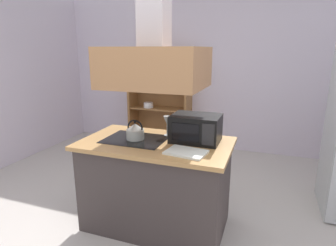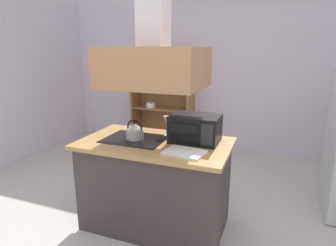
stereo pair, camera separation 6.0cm
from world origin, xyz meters
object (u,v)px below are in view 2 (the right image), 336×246
dish_cabinet (163,104)px  kettle (135,131)px  cutting_board (185,152)px  wine_glass_on_counter (167,121)px  microwave (195,128)px

dish_cabinet → kettle: dish_cabinet is taller
cutting_board → kettle: bearing=160.9°
kettle → dish_cabinet: bearing=105.7°
cutting_board → wine_glass_on_counter: (-0.33, 0.43, 0.14)m
kettle → microwave: bearing=14.4°
dish_cabinet → kettle: size_ratio=8.88×
dish_cabinet → cutting_board: (1.26, -2.61, 0.14)m
dish_cabinet → wine_glass_on_counter: dish_cabinet is taller
kettle → cutting_board: size_ratio=0.58×
cutting_board → wine_glass_on_counter: size_ratio=1.65×
cutting_board → dish_cabinet: bearing=115.8°
microwave → wine_glass_on_counter: (-0.32, 0.08, 0.02)m
cutting_board → microwave: bearing=91.2°
microwave → wine_glass_on_counter: 0.33m
dish_cabinet → cutting_board: dish_cabinet is taller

